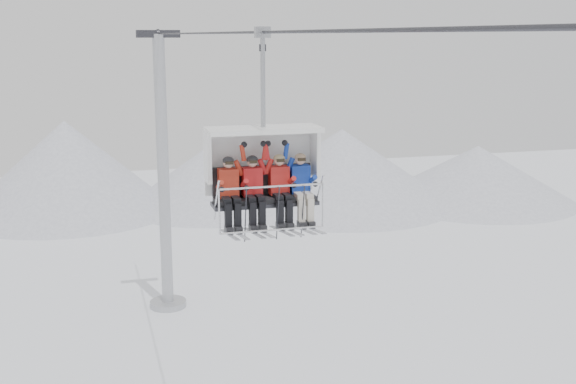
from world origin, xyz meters
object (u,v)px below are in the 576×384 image
object	(u,v)px
chairlift_carrier	(262,163)
skier_center_right	(280,187)
skier_far_right	(301,186)
skier_far_left	(229,190)
skier_center_left	(253,189)
lift_tower_right	(164,193)

from	to	relation	value
chairlift_carrier	skier_center_right	size ratio (longest dim) A/B	2.36
skier_far_right	skier_far_left	bearing A→B (deg)	180.00
chairlift_carrier	skier_far_right	size ratio (longest dim) A/B	2.36
chairlift_carrier	skier_center_left	xyz separation A→B (m)	(-0.26, -0.30, -0.46)
chairlift_carrier	skier_far_left	distance (m)	0.94
lift_tower_right	skier_center_right	bearing A→B (deg)	-89.13
chairlift_carrier	skier_far_left	size ratio (longest dim) A/B	2.36
skier_center_left	skier_center_right	world-z (taller)	same
chairlift_carrier	skier_center_right	bearing A→B (deg)	-44.70
lift_tower_right	chairlift_carrier	world-z (taller)	lift_tower_right
lift_tower_right	skier_center_right	size ratio (longest dim) A/B	7.99
skier_far_left	skier_center_right	world-z (taller)	same
chairlift_carrier	skier_far_right	distance (m)	0.94
skier_far_left	skier_center_right	bearing A→B (deg)	0.00
lift_tower_right	skier_center_right	distance (m)	20.81
skier_far_left	skier_center_right	size ratio (longest dim) A/B	1.00
chairlift_carrier	skier_far_left	bearing A→B (deg)	-158.02
lift_tower_right	skier_far_left	size ratio (longest dim) A/B	7.99
lift_tower_right	skier_center_left	distance (m)	20.81
skier_far_left	lift_tower_right	bearing A→B (deg)	87.88
skier_center_right	skier_far_left	bearing A→B (deg)	180.00
lift_tower_right	skier_far_right	distance (m)	20.82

